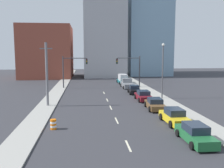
# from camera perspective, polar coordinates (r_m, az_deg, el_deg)

# --- Properties ---
(sidewalk_left) EXTENTS (2.54, 93.57, 0.13)m
(sidewalk_left) POSITION_cam_1_polar(r_m,az_deg,el_deg) (56.79, -11.31, -0.09)
(sidewalk_left) COLOR #9E9B93
(sidewalk_left) RESTS_ON ground
(sidewalk_right) EXTENTS (2.54, 93.57, 0.13)m
(sidewalk_right) POSITION_cam_1_polar(r_m,az_deg,el_deg) (57.73, 5.65, 0.13)
(sidewalk_right) COLOR #9E9B93
(sidewalk_right) RESTS_ON ground
(lane_stripe_at_9m) EXTENTS (0.16, 2.40, 0.01)m
(lane_stripe_at_9m) POSITION_cam_1_polar(r_m,az_deg,el_deg) (19.81, 3.72, -13.90)
(lane_stripe_at_9m) COLOR beige
(lane_stripe_at_9m) RESTS_ON ground
(lane_stripe_at_16m) EXTENTS (0.16, 2.40, 0.01)m
(lane_stripe_at_16m) POSITION_cam_1_polar(r_m,az_deg,el_deg) (26.63, 1.06, -8.33)
(lane_stripe_at_16m) COLOR beige
(lane_stripe_at_16m) RESTS_ON ground
(lane_stripe_at_22m) EXTENTS (0.16, 2.40, 0.01)m
(lane_stripe_at_22m) POSITION_cam_1_polar(r_m,az_deg,el_deg) (32.64, -0.29, -5.42)
(lane_stripe_at_22m) COLOR beige
(lane_stripe_at_22m) RESTS_ON ground
(lane_stripe_at_28m) EXTENTS (0.16, 2.40, 0.01)m
(lane_stripe_at_28m) POSITION_cam_1_polar(r_m,az_deg,el_deg) (37.83, -1.10, -3.67)
(lane_stripe_at_28m) COLOR beige
(lane_stripe_at_28m) RESTS_ON ground
(lane_stripe_at_35m) EXTENTS (0.16, 2.40, 0.01)m
(lane_stripe_at_35m) POSITION_cam_1_polar(r_m,az_deg,el_deg) (44.55, -1.86, -2.01)
(lane_stripe_at_35m) COLOR beige
(lane_stripe_at_35m) RESTS_ON ground
(building_brick_left) EXTENTS (14.00, 16.00, 14.64)m
(building_brick_left) POSITION_cam_1_polar(r_m,az_deg,el_deg) (75.02, -14.55, 7.11)
(building_brick_left) COLOR brown
(building_brick_left) RESTS_ON ground
(building_office_center) EXTENTS (12.00, 20.00, 26.72)m
(building_office_center) POSITION_cam_1_polar(r_m,az_deg,el_deg) (78.66, -2.02, 11.73)
(building_office_center) COLOR #A8A8AD
(building_office_center) RESTS_ON ground
(building_glass_right) EXTENTS (13.00, 20.00, 38.84)m
(building_glass_right) POSITION_cam_1_polar(r_m,az_deg,el_deg) (85.44, 7.66, 15.40)
(building_glass_right) COLOR #7A9EB7
(building_glass_right) RESTS_ON ground
(traffic_signal_left) EXTENTS (4.97, 0.35, 6.43)m
(traffic_signal_left) POSITION_cam_1_polar(r_m,az_deg,el_deg) (50.33, -9.52, 3.77)
(traffic_signal_left) COLOR #38383D
(traffic_signal_left) RESTS_ON ground
(traffic_signal_right) EXTENTS (4.97, 0.35, 6.43)m
(traffic_signal_right) POSITION_cam_1_polar(r_m,az_deg,el_deg) (51.14, 4.77, 3.89)
(traffic_signal_right) COLOR #38383D
(traffic_signal_right) RESTS_ON ground
(utility_pole_left_mid) EXTENTS (1.60, 0.32, 8.45)m
(utility_pole_left_mid) POSITION_cam_1_polar(r_m,az_deg,el_deg) (33.90, -14.68, 2.25)
(utility_pole_left_mid) COLOR slate
(utility_pole_left_mid) RESTS_ON ground
(traffic_barrel) EXTENTS (0.56, 0.56, 0.95)m
(traffic_barrel) POSITION_cam_1_polar(r_m,az_deg,el_deg) (24.21, -13.26, -8.95)
(traffic_barrel) COLOR orange
(traffic_barrel) RESTS_ON ground
(street_lamp) EXTENTS (0.44, 0.44, 8.52)m
(street_lamp) POSITION_cam_1_polar(r_m,az_deg,el_deg) (39.01, 11.51, 3.81)
(street_lamp) COLOR #4C4C51
(street_lamp) RESTS_ON ground
(sedan_green) EXTENTS (2.03, 4.77, 1.50)m
(sedan_green) POSITION_cam_1_polar(r_m,az_deg,el_deg) (21.34, 18.49, -10.78)
(sedan_green) COLOR #1E6033
(sedan_green) RESTS_ON ground
(sedan_yellow) EXTENTS (2.13, 4.65, 1.55)m
(sedan_yellow) POSITION_cam_1_polar(r_m,az_deg,el_deg) (26.15, 14.06, -7.24)
(sedan_yellow) COLOR gold
(sedan_yellow) RESTS_ON ground
(sedan_brown) EXTENTS (2.34, 4.84, 1.41)m
(sedan_brown) POSITION_cam_1_polar(r_m,az_deg,el_deg) (32.10, 9.80, -4.55)
(sedan_brown) COLOR brown
(sedan_brown) RESTS_ON ground
(sedan_maroon) EXTENTS (2.14, 4.72, 1.48)m
(sedan_maroon) POSITION_cam_1_polar(r_m,az_deg,el_deg) (37.70, 7.19, -2.71)
(sedan_maroon) COLOR maroon
(sedan_maroon) RESTS_ON ground
(sedan_black) EXTENTS (2.19, 4.46, 1.47)m
(sedan_black) POSITION_cam_1_polar(r_m,az_deg,el_deg) (43.80, 5.11, -1.32)
(sedan_black) COLOR black
(sedan_black) RESTS_ON ground
(pickup_truck_gray) EXTENTS (2.45, 5.99, 1.81)m
(pickup_truck_gray) POSITION_cam_1_polar(r_m,az_deg,el_deg) (51.15, 3.56, 0.01)
(pickup_truck_gray) COLOR slate
(pickup_truck_gray) RESTS_ON ground
(box_truck_teal) EXTENTS (2.32, 6.09, 2.15)m
(box_truck_teal) POSITION_cam_1_polar(r_m,az_deg,el_deg) (57.95, 2.46, 1.12)
(box_truck_teal) COLOR #196B75
(box_truck_teal) RESTS_ON ground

